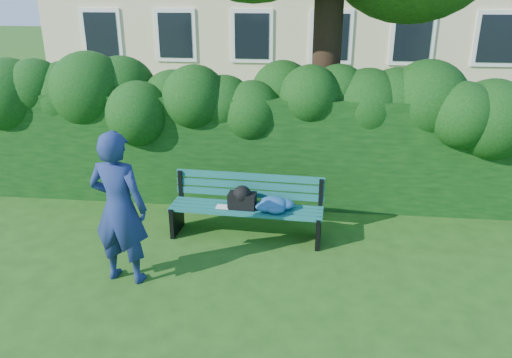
# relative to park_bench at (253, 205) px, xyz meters

# --- Properties ---
(ground) EXTENTS (80.00, 80.00, 0.00)m
(ground) POSITION_rel_park_bench_xyz_m (0.06, -0.73, -0.50)
(ground) COLOR #204A15
(ground) RESTS_ON ground
(hedge) EXTENTS (10.00, 1.00, 1.80)m
(hedge) POSITION_rel_park_bench_xyz_m (0.06, 1.47, 0.40)
(hedge) COLOR black
(hedge) RESTS_ON ground
(park_bench) EXTENTS (2.21, 0.68, 0.89)m
(park_bench) POSITION_rel_park_bench_xyz_m (0.00, 0.00, 0.00)
(park_bench) COLOR #10504D
(park_bench) RESTS_ON ground
(man_reading) EXTENTS (0.75, 0.54, 1.92)m
(man_reading) POSITION_rel_park_bench_xyz_m (-1.44, -1.30, 0.46)
(man_reading) COLOR navy
(man_reading) RESTS_ON ground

